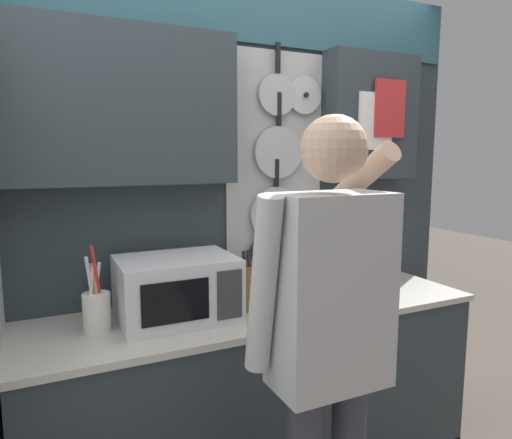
{
  "coord_description": "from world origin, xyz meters",
  "views": [
    {
      "loc": [
        -0.91,
        -1.87,
        1.6
      ],
      "look_at": [
        0.07,
        0.19,
        1.28
      ],
      "focal_mm": 32.0,
      "sensor_mm": 36.0,
      "label": 1
    }
  ],
  "objects": [
    {
      "name": "person",
      "position": [
        -0.08,
        -0.68,
        1.03
      ],
      "size": [
        0.54,
        0.61,
        1.73
      ],
      "color": "#383842",
      "rests_on": "ground_plane"
    },
    {
      "name": "back_wall_unit",
      "position": [
        -0.02,
        0.27,
        1.5
      ],
      "size": [
        2.73,
        0.23,
        2.49
      ],
      "color": "#2D383D",
      "rests_on": "ground_plane"
    },
    {
      "name": "utensil_crock",
      "position": [
        -0.73,
        0.02,
        0.98
      ],
      "size": [
        0.11,
        0.11,
        0.36
      ],
      "color": "white",
      "rests_on": "base_cabinet_counter"
    },
    {
      "name": "knife_block",
      "position": [
        -0.06,
        0.02,
        1.0
      ],
      "size": [
        0.13,
        0.16,
        0.29
      ],
      "color": "brown",
      "rests_on": "base_cabinet_counter"
    },
    {
      "name": "base_cabinet_counter",
      "position": [
        0.0,
        -0.0,
        0.44
      ],
      "size": [
        2.16,
        0.61,
        0.89
      ],
      "color": "#2D383D",
      "rests_on": "ground_plane"
    },
    {
      "name": "microwave",
      "position": [
        -0.4,
        0.02,
        1.03
      ],
      "size": [
        0.5,
        0.37,
        0.28
      ],
      "color": "silver",
      "rests_on": "base_cabinet_counter"
    }
  ]
}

